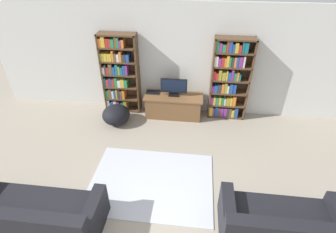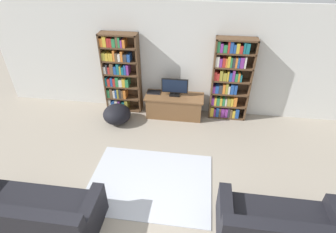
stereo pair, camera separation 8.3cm
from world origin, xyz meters
name	(u,v)px [view 2 (the right image)]	position (x,y,z in m)	size (l,w,h in m)	color
wall_back	(177,60)	(0.00, 4.23, 1.30)	(8.80, 0.06, 2.60)	silver
bookshelf_left	(120,73)	(-1.33, 4.05, 0.97)	(0.87, 0.30, 1.94)	#513823
bookshelf_right	(229,80)	(1.23, 4.05, 0.96)	(0.87, 0.30, 1.94)	#513823
tv_stand	(174,106)	(0.00, 3.90, 0.27)	(1.39, 0.55, 0.54)	brown
television	(175,87)	(0.00, 3.93, 0.77)	(0.62, 0.16, 0.43)	black
laptop	(154,92)	(-0.51, 3.99, 0.56)	(0.32, 0.20, 0.03)	#28282D
area_rug	(150,182)	(-0.17, 1.68, 0.01)	(2.17, 1.62, 0.02)	#B2B7C1
couch_left_sectional	(30,215)	(-1.74, 0.59, 0.27)	(2.01, 0.86, 0.77)	black
couch_right_sofa	(280,229)	(1.84, 0.86, 0.26)	(1.71, 0.86, 0.76)	black
beanbag_ottoman	(117,114)	(-1.30, 3.42, 0.22)	(0.64, 0.64, 0.44)	black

